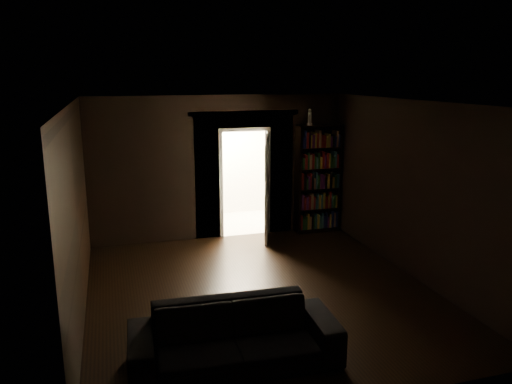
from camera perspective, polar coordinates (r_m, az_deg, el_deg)
ground at (r=7.60m, az=0.60°, el=-11.38°), size 5.50×5.50×0.00m
room_walls at (r=8.08m, az=-1.67°, el=2.64°), size 5.02×5.61×2.84m
kitchen_alcove at (r=10.95m, az=-2.84°, el=2.92°), size 2.20×1.80×2.60m
sofa at (r=5.72m, az=-2.47°, el=-15.19°), size 2.35×1.10×0.89m
bookshelf at (r=10.25m, az=7.06°, el=1.50°), size 0.95×0.49×2.20m
refrigerator at (r=11.14m, az=-6.11°, el=1.02°), size 0.90×0.86×1.65m
door at (r=9.62m, az=1.25°, el=0.37°), size 0.33×0.82×2.05m
figurine at (r=9.96m, az=6.15°, el=8.53°), size 0.12×0.12×0.33m
bottles at (r=10.99m, az=-5.93°, el=5.97°), size 0.70×0.19×0.28m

